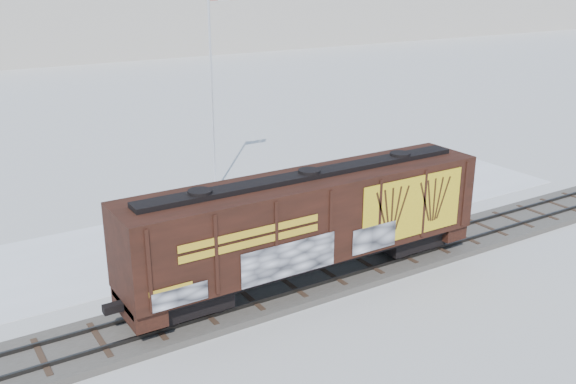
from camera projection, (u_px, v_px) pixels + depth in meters
ground at (328, 279)px, 27.95m from camera, size 500.00×500.00×0.00m
rail_track at (328, 276)px, 27.90m from camera, size 50.00×3.40×0.43m
parking_strip at (246, 225)px, 33.95m from camera, size 40.00×8.00×0.03m
hopper_railcar at (309, 220)px, 26.45m from camera, size 16.05×3.06×4.62m
flagpole at (214, 116)px, 37.76m from camera, size 2.30×0.90×12.39m
car_silver at (201, 237)px, 30.50m from camera, size 4.53×2.78×1.44m
car_white at (226, 212)px, 33.66m from camera, size 4.67×3.02×1.45m
car_dark at (297, 207)px, 34.27m from camera, size 5.33×2.74×1.48m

